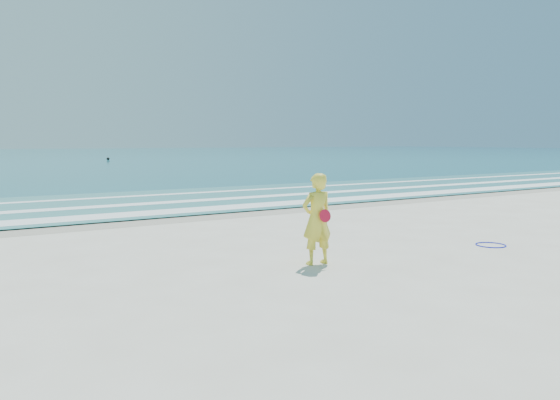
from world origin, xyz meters
TOP-DOWN VIEW (x-y plane):
  - ground at (0.00, 0.00)m, footprint 400.00×400.00m
  - wet_sand at (0.00, 9.00)m, footprint 400.00×2.40m
  - shallow at (0.00, 14.00)m, footprint 400.00×10.00m
  - foam_near at (0.00, 10.30)m, footprint 400.00×1.40m
  - foam_mid at (0.00, 13.20)m, footprint 400.00×0.90m
  - foam_far at (0.00, 16.50)m, footprint 400.00×0.60m
  - hoop at (4.00, 0.10)m, footprint 0.93×0.93m
  - buoy at (12.41, 66.82)m, footprint 0.41×0.41m
  - woman at (-0.88, 0.75)m, footprint 0.72×0.49m

SIDE VIEW (x-z plane):
  - ground at x=0.00m, z-range 0.00..0.00m
  - wet_sand at x=0.00m, z-range 0.00..0.00m
  - hoop at x=4.00m, z-range 0.00..0.03m
  - shallow at x=0.00m, z-range 0.04..0.05m
  - foam_near at x=0.00m, z-range 0.05..0.06m
  - foam_mid at x=0.00m, z-range 0.05..0.06m
  - foam_far at x=0.00m, z-range 0.05..0.06m
  - buoy at x=12.41m, z-range 0.04..0.45m
  - woman at x=-0.88m, z-range 0.00..1.92m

